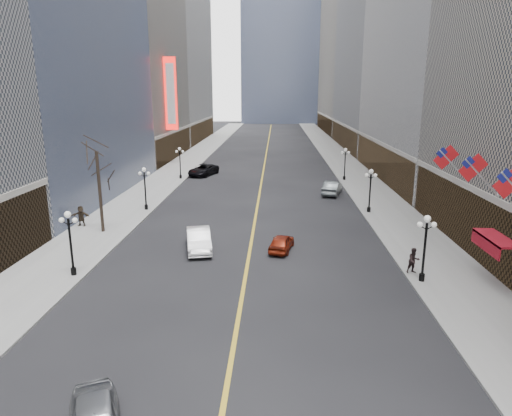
# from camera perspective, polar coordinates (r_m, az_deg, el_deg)

# --- Properties ---
(sidewalk_east) EXTENTS (6.00, 230.00, 0.15)m
(sidewalk_east) POSITION_cam_1_polar(r_m,az_deg,el_deg) (70.77, 12.27, 4.01)
(sidewalk_east) COLOR gray
(sidewalk_east) RESTS_ON ground
(sidewalk_west) EXTENTS (6.00, 230.00, 0.15)m
(sidewalk_west) POSITION_cam_1_polar(r_m,az_deg,el_deg) (71.57, -10.47, 4.21)
(sidewalk_west) COLOR gray
(sidewalk_west) RESTS_ON ground
(lane_line) EXTENTS (0.25, 200.00, 0.02)m
(lane_line) POSITION_cam_1_polar(r_m,az_deg,el_deg) (79.65, 1.05, 5.41)
(lane_line) COLOR gold
(lane_line) RESTS_ON ground
(bldg_east_c) EXTENTS (26.60, 40.60, 48.80)m
(bldg_east_c) POSITION_cam_1_polar(r_m,az_deg,el_deg) (108.95, 18.46, 19.87)
(bldg_east_c) COLOR gray
(bldg_east_c) RESTS_ON ground
(bldg_east_d) EXTENTS (26.60, 46.60, 62.80)m
(bldg_east_d) POSITION_cam_1_polar(r_m,az_deg,el_deg) (151.44, 14.08, 21.07)
(bldg_east_d) COLOR gray
(bldg_east_d) RESTS_ON ground
(bldg_west_c) EXTENTS (26.60, 30.60, 50.80)m
(bldg_west_c) POSITION_cam_1_polar(r_m,az_deg,el_deg) (92.31, -19.10, 21.59)
(bldg_west_c) COLOR gray
(bldg_west_c) RESTS_ON ground
(streetlamp_east_1) EXTENTS (1.26, 0.44, 4.52)m
(streetlamp_east_1) POSITION_cam_1_polar(r_m,az_deg,el_deg) (31.73, 20.40, -3.95)
(streetlamp_east_1) COLOR black
(streetlamp_east_1) RESTS_ON sidewalk_east
(streetlamp_east_2) EXTENTS (1.26, 0.44, 4.52)m
(streetlamp_east_2) POSITION_cam_1_polar(r_m,az_deg,el_deg) (48.60, 14.10, 2.68)
(streetlamp_east_2) COLOR black
(streetlamp_east_2) RESTS_ON sidewalk_east
(streetlamp_east_3) EXTENTS (1.26, 0.44, 4.52)m
(streetlamp_east_3) POSITION_cam_1_polar(r_m,az_deg,el_deg) (66.08, 11.07, 5.84)
(streetlamp_east_3) COLOR black
(streetlamp_east_3) RESTS_ON sidewalk_east
(streetlamp_west_1) EXTENTS (1.26, 0.44, 4.52)m
(streetlamp_west_1) POSITION_cam_1_polar(r_m,az_deg,el_deg) (33.20, -22.24, -3.32)
(streetlamp_west_1) COLOR black
(streetlamp_west_1) RESTS_ON sidewalk_west
(streetlamp_west_2) EXTENTS (1.26, 0.44, 4.52)m
(streetlamp_west_2) POSITION_cam_1_polar(r_m,az_deg,el_deg) (49.58, -13.72, 2.92)
(streetlamp_west_2) COLOR black
(streetlamp_west_2) RESTS_ON sidewalk_west
(streetlamp_west_3) EXTENTS (1.26, 0.44, 4.52)m
(streetlamp_west_3) POSITION_cam_1_polar(r_m,az_deg,el_deg) (66.80, -9.49, 6.00)
(streetlamp_west_3) COLOR black
(streetlamp_west_3) RESTS_ON sidewalk_west
(flag_4) EXTENTS (2.87, 0.12, 2.87)m
(flag_4) POSITION_cam_1_polar(r_m,az_deg,el_deg) (33.80, 25.73, 4.28)
(flag_4) COLOR #B2B2B7
(flag_4) RESTS_ON ground
(flag_5) EXTENTS (2.87, 0.12, 2.87)m
(flag_5) POSITION_cam_1_polar(r_m,az_deg,el_deg) (38.39, 22.87, 5.62)
(flag_5) COLOR #B2B2B7
(flag_5) RESTS_ON ground
(awning_c) EXTENTS (1.40, 4.00, 0.93)m
(awning_c) POSITION_cam_1_polar(r_m,az_deg,el_deg) (33.26, 27.52, -3.55)
(awning_c) COLOR maroon
(awning_c) RESTS_ON ground
(theatre_marquee) EXTENTS (2.00, 0.55, 12.00)m
(theatre_marquee) POSITION_cam_1_polar(r_m,az_deg,el_deg) (80.67, -10.60, 13.84)
(theatre_marquee) COLOR red
(theatre_marquee) RESTS_ON ground
(tree_west_far) EXTENTS (3.60, 3.60, 7.92)m
(tree_west_far) POSITION_cam_1_polar(r_m,az_deg,el_deg) (42.11, -19.21, 5.18)
(tree_west_far) COLOR #2D231C
(tree_west_far) RESTS_ON sidewalk_west
(car_nb_mid) EXTENTS (2.88, 5.50, 1.72)m
(car_nb_mid) POSITION_cam_1_polar(r_m,az_deg,el_deg) (36.87, -7.17, -3.96)
(car_nb_mid) COLOR white
(car_nb_mid) RESTS_ON ground
(car_nb_far) EXTENTS (4.57, 6.69, 1.70)m
(car_nb_far) POSITION_cam_1_polar(r_m,az_deg,el_deg) (69.91, -6.60, 4.76)
(car_nb_far) COLOR black
(car_nb_far) RESTS_ON ground
(car_sb_mid) EXTENTS (2.37, 4.15, 1.33)m
(car_sb_mid) POSITION_cam_1_polar(r_m,az_deg,el_deg) (36.59, 3.21, -4.33)
(car_sb_mid) COLOR maroon
(car_sb_mid) RESTS_ON ground
(car_sb_far) EXTENTS (3.10, 5.43, 1.69)m
(car_sb_far) POSITION_cam_1_polar(r_m,az_deg,el_deg) (57.13, 9.50, 2.51)
(car_sb_far) COLOR #484D4F
(car_sb_far) RESTS_ON ground
(ped_east_walk) EXTENTS (0.96, 0.68, 1.80)m
(ped_east_walk) POSITION_cam_1_polar(r_m,az_deg,el_deg) (33.48, 19.11, -6.24)
(ped_east_walk) COLOR black
(ped_east_walk) RESTS_ON sidewalk_east
(ped_west_far) EXTENTS (1.80, 0.58, 1.92)m
(ped_west_far) POSITION_cam_1_polar(r_m,az_deg,el_deg) (45.60, -21.04, -0.93)
(ped_west_far) COLOR black
(ped_west_far) RESTS_ON sidewalk_west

